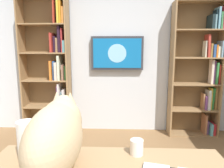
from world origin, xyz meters
The scene contains 7 objects.
wall_back centered at (0.00, -2.23, 1.35)m, with size 4.52×0.06×2.70m, color silver.
bookshelf_left centered at (-1.27, -2.06, 1.04)m, with size 0.76×0.28×2.07m.
bookshelf_right centered at (1.08, -2.06, 1.08)m, with size 0.75×0.28×2.19m.
wall_mounted_tv centered at (0.04, -2.15, 1.30)m, with size 0.83×0.07×0.53m.
cat centered at (0.32, 0.22, 0.94)m, with size 0.27×0.70×0.40m.
paper_towel_roll centered at (0.53, 0.12, 0.86)m, with size 0.11×0.11×0.23m, color white.
coffee_mug centered at (-0.12, 0.05, 0.79)m, with size 0.08×0.08×0.10m, color white.
Camera 1 is at (-0.02, 1.25, 1.39)m, focal length 33.63 mm.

